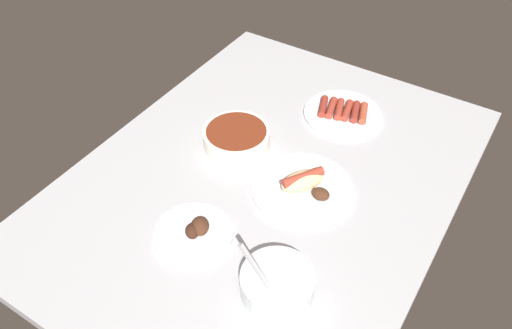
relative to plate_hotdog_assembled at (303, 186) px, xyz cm
name	(u,v)px	position (x,y,z in cm)	size (l,w,h in cm)	color
ground_plane	(266,181)	(0.84, -10.35, -3.08)	(120.00, 90.00, 3.00)	#B2B2B7
plate_hotdog_assembled	(303,186)	(0.00, 0.00, 0.00)	(25.61, 25.61, 5.61)	white
plate_grilled_meat	(194,232)	(25.92, -14.22, -0.58)	(18.46, 18.46, 4.18)	white
plate_sausages	(343,113)	(-33.06, -4.65, -0.61)	(22.72, 22.72, 3.12)	white
bowl_chili	(236,137)	(-5.75, -23.77, 1.08)	(18.27, 18.27, 4.86)	white
bowl_coleslaw	(277,283)	(28.64, 9.49, 1.31)	(15.71, 15.71, 15.17)	silver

